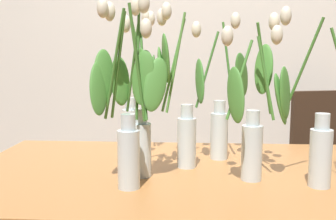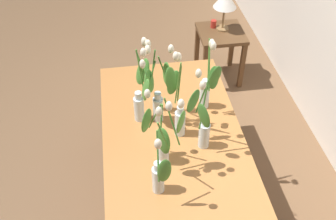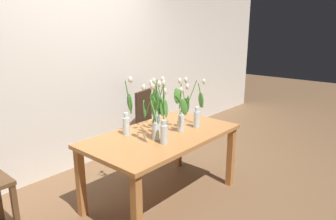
{
  "view_description": "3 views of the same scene",
  "coord_description": "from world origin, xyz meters",
  "px_view_note": "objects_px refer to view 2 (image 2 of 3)",
  "views": [
    {
      "loc": [
        -0.0,
        -1.39,
        1.15
      ],
      "look_at": [
        -0.09,
        0.05,
        0.95
      ],
      "focal_mm": 43.49,
      "sensor_mm": 36.0,
      "label": 1
    },
    {
      "loc": [
        1.69,
        -0.28,
        2.55
      ],
      "look_at": [
        -0.04,
        -0.03,
        0.94
      ],
      "focal_mm": 41.48,
      "sensor_mm": 36.0,
      "label": 2
    },
    {
      "loc": [
        -2.19,
        -1.99,
        1.79
      ],
      "look_at": [
        0.1,
        0.01,
        0.97
      ],
      "focal_mm": 32.75,
      "sensor_mm": 36.0,
      "label": 3
    }
  ],
  "objects_px": {
    "tulip_vase_3": "(142,92)",
    "table_lamp": "(225,0)",
    "side_table": "(220,42)",
    "tulip_vase_2": "(163,139)",
    "tulip_vase_6": "(156,95)",
    "tulip_vase_1": "(178,108)",
    "tulip_vase_5": "(202,124)",
    "dining_table": "(173,146)",
    "tulip_vase_4": "(207,88)",
    "pillar_candle": "(213,24)",
    "tulip_vase_0": "(160,169)"
  },
  "relations": [
    {
      "from": "tulip_vase_1",
      "to": "tulip_vase_2",
      "type": "xyz_separation_m",
      "value": [
        0.25,
        -0.13,
        0.0
      ]
    },
    {
      "from": "dining_table",
      "to": "tulip_vase_1",
      "type": "bearing_deg",
      "value": 144.94
    },
    {
      "from": "tulip_vase_6",
      "to": "tulip_vase_5",
      "type": "bearing_deg",
      "value": 41.57
    },
    {
      "from": "tulip_vase_2",
      "to": "pillar_candle",
      "type": "distance_m",
      "value": 1.97
    },
    {
      "from": "dining_table",
      "to": "tulip_vase_4",
      "type": "distance_m",
      "value": 0.45
    },
    {
      "from": "tulip_vase_2",
      "to": "tulip_vase_0",
      "type": "bearing_deg",
      "value": -13.32
    },
    {
      "from": "tulip_vase_0",
      "to": "table_lamp",
      "type": "bearing_deg",
      "value": 155.81
    },
    {
      "from": "tulip_vase_1",
      "to": "tulip_vase_3",
      "type": "relative_size",
      "value": 0.99
    },
    {
      "from": "table_lamp",
      "to": "tulip_vase_0",
      "type": "bearing_deg",
      "value": -24.19
    },
    {
      "from": "tulip_vase_2",
      "to": "tulip_vase_5",
      "type": "bearing_deg",
      "value": 111.85
    },
    {
      "from": "side_table",
      "to": "table_lamp",
      "type": "distance_m",
      "value": 0.43
    },
    {
      "from": "dining_table",
      "to": "pillar_candle",
      "type": "bearing_deg",
      "value": 157.7
    },
    {
      "from": "tulip_vase_3",
      "to": "table_lamp",
      "type": "distance_m",
      "value": 1.61
    },
    {
      "from": "tulip_vase_4",
      "to": "tulip_vase_6",
      "type": "xyz_separation_m",
      "value": [
        0.06,
        -0.35,
        0.03
      ]
    },
    {
      "from": "tulip_vase_3",
      "to": "pillar_candle",
      "type": "relative_size",
      "value": 7.84
    },
    {
      "from": "tulip_vase_1",
      "to": "table_lamp",
      "type": "height_order",
      "value": "tulip_vase_1"
    },
    {
      "from": "tulip_vase_0",
      "to": "table_lamp",
      "type": "height_order",
      "value": "tulip_vase_0"
    },
    {
      "from": "side_table",
      "to": "tulip_vase_4",
      "type": "bearing_deg",
      "value": -19.66
    },
    {
      "from": "tulip_vase_4",
      "to": "side_table",
      "type": "bearing_deg",
      "value": 160.34
    },
    {
      "from": "tulip_vase_5",
      "to": "table_lamp",
      "type": "height_order",
      "value": "tulip_vase_5"
    },
    {
      "from": "tulip_vase_1",
      "to": "tulip_vase_6",
      "type": "height_order",
      "value": "tulip_vase_6"
    },
    {
      "from": "tulip_vase_0",
      "to": "tulip_vase_5",
      "type": "distance_m",
      "value": 0.41
    },
    {
      "from": "pillar_candle",
      "to": "tulip_vase_3",
      "type": "bearing_deg",
      "value": -30.94
    },
    {
      "from": "tulip_vase_2",
      "to": "tulip_vase_6",
      "type": "bearing_deg",
      "value": 179.17
    },
    {
      "from": "dining_table",
      "to": "tulip_vase_6",
      "type": "xyz_separation_m",
      "value": [
        -0.17,
        -0.09,
        0.3
      ]
    },
    {
      "from": "tulip_vase_5",
      "to": "side_table",
      "type": "xyz_separation_m",
      "value": [
        -1.6,
        0.56,
        -0.49
      ]
    },
    {
      "from": "side_table",
      "to": "table_lamp",
      "type": "bearing_deg",
      "value": 157.05
    },
    {
      "from": "tulip_vase_6",
      "to": "pillar_candle",
      "type": "bearing_deg",
      "value": 152.49
    },
    {
      "from": "dining_table",
      "to": "tulip_vase_3",
      "type": "bearing_deg",
      "value": -140.95
    },
    {
      "from": "tulip_vase_6",
      "to": "tulip_vase_1",
      "type": "bearing_deg",
      "value": 43.57
    },
    {
      "from": "tulip_vase_3",
      "to": "table_lamp",
      "type": "xyz_separation_m",
      "value": [
        -1.33,
        0.91,
        -0.1
      ]
    },
    {
      "from": "tulip_vase_6",
      "to": "table_lamp",
      "type": "xyz_separation_m",
      "value": [
        -1.37,
        0.82,
        -0.1
      ]
    },
    {
      "from": "pillar_candle",
      "to": "tulip_vase_1",
      "type": "bearing_deg",
      "value": -21.84
    },
    {
      "from": "tulip_vase_2",
      "to": "tulip_vase_4",
      "type": "xyz_separation_m",
      "value": [
        -0.43,
        0.35,
        -0.02
      ]
    },
    {
      "from": "tulip_vase_1",
      "to": "tulip_vase_5",
      "type": "bearing_deg",
      "value": 39.77
    },
    {
      "from": "tulip_vase_2",
      "to": "tulip_vase_6",
      "type": "distance_m",
      "value": 0.37
    },
    {
      "from": "tulip_vase_1",
      "to": "tulip_vase_3",
      "type": "height_order",
      "value": "tulip_vase_3"
    },
    {
      "from": "tulip_vase_4",
      "to": "table_lamp",
      "type": "bearing_deg",
      "value": 160.22
    },
    {
      "from": "dining_table",
      "to": "side_table",
      "type": "height_order",
      "value": "dining_table"
    },
    {
      "from": "tulip_vase_3",
      "to": "table_lamp",
      "type": "bearing_deg",
      "value": 145.72
    },
    {
      "from": "tulip_vase_0",
      "to": "tulip_vase_3",
      "type": "relative_size",
      "value": 0.95
    },
    {
      "from": "tulip_vase_2",
      "to": "table_lamp",
      "type": "xyz_separation_m",
      "value": [
        -1.74,
        0.82,
        -0.09
      ]
    },
    {
      "from": "tulip_vase_1",
      "to": "tulip_vase_5",
      "type": "xyz_separation_m",
      "value": [
        0.15,
        0.12,
        -0.02
      ]
    },
    {
      "from": "tulip_vase_1",
      "to": "tulip_vase_6",
      "type": "xyz_separation_m",
      "value": [
        -0.13,
        -0.12,
        0.01
      ]
    },
    {
      "from": "tulip_vase_6",
      "to": "pillar_candle",
      "type": "height_order",
      "value": "tulip_vase_6"
    },
    {
      "from": "side_table",
      "to": "table_lamp",
      "type": "xyz_separation_m",
      "value": [
        -0.05,
        0.02,
        0.42
      ]
    },
    {
      "from": "tulip_vase_5",
      "to": "pillar_candle",
      "type": "bearing_deg",
      "value": 163.69
    },
    {
      "from": "tulip_vase_0",
      "to": "tulip_vase_4",
      "type": "xyz_separation_m",
      "value": [
        -0.62,
        0.4,
        0.01
      ]
    },
    {
      "from": "side_table",
      "to": "pillar_candle",
      "type": "height_order",
      "value": "pillar_candle"
    },
    {
      "from": "table_lamp",
      "to": "pillar_candle",
      "type": "height_order",
      "value": "table_lamp"
    }
  ]
}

